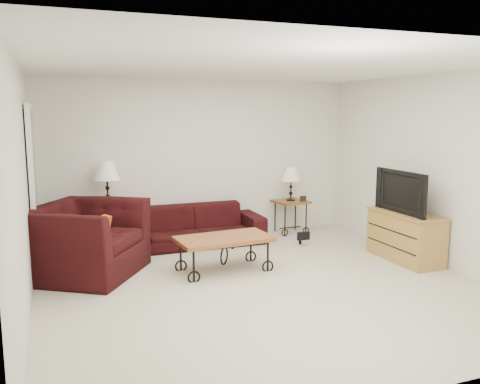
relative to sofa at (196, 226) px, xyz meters
The scene contains 20 objects.
ground 2.05m from the sofa, 83.90° to the right, with size 5.00×5.00×0.00m, color beige.
wall_back 1.09m from the sofa, 65.80° to the left, with size 5.00×0.02×2.50m, color silver.
wall_front 4.62m from the sofa, 87.27° to the right, with size 5.00×0.02×2.50m, color silver.
wall_left 3.19m from the sofa, 138.51° to the right, with size 0.02×5.00×2.50m, color silver.
wall_right 3.52m from the sofa, 36.64° to the right, with size 0.02×5.00×2.50m, color silver.
ceiling 3.00m from the sofa, 83.90° to the right, with size 5.00×5.00×0.00m, color white.
doorway 2.40m from the sofa, behind, with size 0.08×0.94×2.04m, color black.
sofa is the anchor object (origin of this frame).
side_table_left 1.28m from the sofa, behind, with size 0.60×0.60×0.65m, color #9B5827.
side_table_right 1.69m from the sofa, ahead, with size 0.51×0.51×0.55m, color #9B5827.
lamp_left 1.45m from the sofa, behind, with size 0.37×0.37×0.65m, color black, non-canonical shape.
lamp_right 1.77m from the sofa, ahead, with size 0.31×0.31×0.55m, color black, non-canonical shape.
photo_frame_left 1.47m from the sofa, behind, with size 0.13×0.02×0.11m, color black.
photo_frame_right 1.86m from the sofa, ahead, with size 0.11×0.01×0.09m, color black.
coffee_table 1.36m from the sofa, 90.59° to the right, with size 1.18×0.64×0.44m, color #9B5827.
armchair 1.89m from the sofa, 151.81° to the right, with size 1.36×1.19×0.88m, color black.
throw_pillow 1.79m from the sofa, 148.10° to the right, with size 0.40×0.11×0.40m, color #BB4718.
tv_stand 3.02m from the sofa, 36.00° to the right, with size 0.46×1.11×0.66m, color #C48A48.
television 3.08m from the sofa, 36.23° to the right, with size 0.99×0.13×0.57m, color black.
backpack 1.59m from the sofa, 20.26° to the right, with size 0.30×0.23×0.38m, color black.
Camera 1 is at (-2.22, -5.18, 2.00)m, focal length 37.57 mm.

